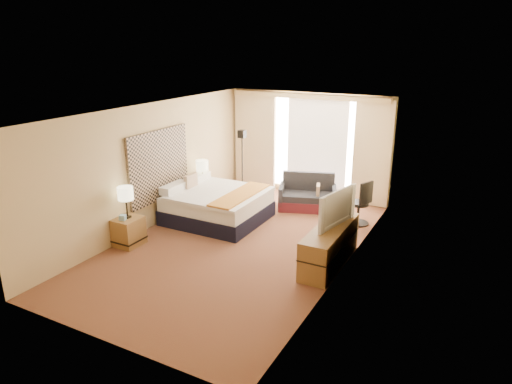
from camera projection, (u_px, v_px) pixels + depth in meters
The scene contains 21 objects.
floor at pixel (240, 243), 8.94m from camera, with size 4.20×7.00×0.02m, color #5B231A.
ceiling at pixel (238, 110), 8.13m from camera, with size 4.20×7.00×0.02m, color white.
wall_back at pixel (308, 145), 11.47m from camera, with size 4.20×0.02×2.60m, color tan.
wall_front at pixel (97, 252), 5.59m from camera, with size 4.20×0.02×2.60m, color tan.
wall_left at pixel (151, 166), 9.47m from camera, with size 0.02×7.00×2.60m, color tan.
wall_right at pixel (348, 197), 7.60m from camera, with size 0.02×7.00×2.60m, color tan.
headboard at pixel (159, 165), 9.62m from camera, with size 0.06×1.85×1.50m, color black.
nightstand_left at pixel (129, 232), 8.80m from camera, with size 0.45×0.52×0.55m, color olive.
nightstand_right at pixel (202, 195), 10.90m from camera, with size 0.45×0.52×0.55m, color olive.
media_dresser at pixel (330, 246), 8.01m from camera, with size 0.50×1.80×0.70m, color olive.
window at pixel (317, 145), 11.33m from camera, with size 2.30×0.02×2.30m, color white.
curtains at pixel (307, 141), 11.34m from camera, with size 4.12×0.19×2.56m.
bed at pixel (217, 205), 10.01m from camera, with size 1.98×1.81×0.96m.
loveseat at pixel (308, 197), 10.75m from camera, with size 1.48×1.10×0.83m.
floor_lamp at pixel (242, 151), 11.03m from camera, with size 0.22×0.22×1.76m.
desk_chair at pixel (361, 205), 9.75m from camera, with size 0.49×0.49×0.98m.
lamp_left at pixel (125, 194), 8.59m from camera, with size 0.30×0.30×0.62m.
lamp_right at pixel (202, 166), 10.62m from camera, with size 0.28×0.28×0.60m.
tissue_box at pixel (123, 217), 8.62m from camera, with size 0.11×0.11×0.10m, color #7CA6BF.
telephone at pixel (207, 182), 10.87m from camera, with size 0.18×0.14×0.07m, color black.
television at pixel (332, 207), 7.96m from camera, with size 1.11×0.15×0.64m, color black.
Camera 1 is at (4.11, -7.08, 3.75)m, focal length 32.00 mm.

